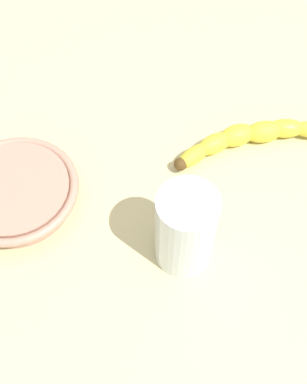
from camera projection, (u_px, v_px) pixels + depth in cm
name	position (u px, v px, depth cm)	size (l,w,h in cm)	color
wooden_tabletop	(221.00, 196.00, 68.79)	(120.00, 120.00, 3.00)	beige
banana	(251.00, 137.00, 70.54)	(19.32, 16.10, 3.13)	yellow
smoothie_glass	(185.00, 231.00, 57.59)	(7.12, 7.12, 12.13)	silver
ceramic_bowl	(16.00, 192.00, 64.79)	(16.84, 16.84, 3.55)	tan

